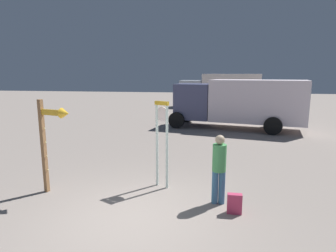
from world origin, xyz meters
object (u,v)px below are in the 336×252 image
at_px(box_truck_near, 240,101).
at_px(person_near_clock, 219,166).
at_px(arrow_sign, 51,132).
at_px(standing_clock, 162,136).
at_px(backpack, 234,204).
at_px(box_truck_far, 222,89).

bearing_deg(box_truck_near, person_near_clock, -97.85).
bearing_deg(arrow_sign, box_truck_near, 60.55).
distance_m(standing_clock, backpack, 2.50).
xyz_separation_m(arrow_sign, box_truck_far, (4.71, 19.33, 0.03)).
bearing_deg(standing_clock, arrow_sign, -161.57).
xyz_separation_m(arrow_sign, backpack, (4.44, -0.37, -1.37)).
height_order(arrow_sign, person_near_clock, arrow_sign).
xyz_separation_m(person_near_clock, box_truck_far, (0.61, 19.26, 0.70)).
bearing_deg(box_truck_far, arrow_sign, -103.68).
bearing_deg(person_near_clock, box_truck_far, 88.18).
height_order(arrow_sign, box_truck_near, box_truck_near).
bearing_deg(standing_clock, box_truck_near, 72.22).
relative_size(arrow_sign, box_truck_far, 0.33).
relative_size(backpack, box_truck_far, 0.06).
bearing_deg(backpack, person_near_clock, 128.08).
bearing_deg(box_truck_far, backpack, -90.78).
bearing_deg(backpack, arrow_sign, 175.23).
bearing_deg(person_near_clock, backpack, -51.92).
height_order(person_near_clock, box_truck_far, box_truck_far).
height_order(person_near_clock, backpack, person_near_clock).
height_order(person_near_clock, box_truck_near, box_truck_near).
bearing_deg(box_truck_far, box_truck_near, -85.90).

